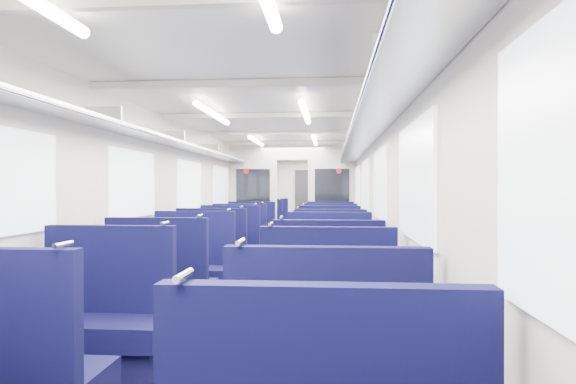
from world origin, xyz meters
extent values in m
cube|color=black|center=(0.00, 0.00, 0.00)|extent=(2.80, 18.00, 0.01)
cube|color=silver|center=(0.00, 0.00, 2.35)|extent=(2.80, 18.00, 0.01)
cube|color=beige|center=(-1.40, 0.00, 1.18)|extent=(0.02, 18.00, 2.35)
cube|color=black|center=(-1.39, 0.00, 0.35)|extent=(0.03, 17.90, 0.70)
cube|color=beige|center=(1.40, 0.00, 1.18)|extent=(0.02, 18.00, 2.35)
cube|color=black|center=(1.39, 0.00, 0.35)|extent=(0.03, 17.90, 0.70)
cube|color=beige|center=(0.00, 9.00, 1.18)|extent=(2.80, 0.02, 2.35)
cube|color=#B2B5BA|center=(-1.22, 0.00, 1.97)|extent=(0.34, 17.40, 0.04)
cylinder|color=silver|center=(-1.04, 0.00, 1.95)|extent=(0.02, 17.40, 0.02)
cube|color=#B2B5BA|center=(-1.22, -4.00, 2.05)|extent=(0.34, 0.03, 0.14)
cube|color=#B2B5BA|center=(-1.22, -2.00, 2.05)|extent=(0.34, 0.03, 0.14)
cube|color=#B2B5BA|center=(-1.22, 0.00, 2.05)|extent=(0.34, 0.03, 0.14)
cube|color=#B2B5BA|center=(-1.22, 2.00, 2.05)|extent=(0.34, 0.03, 0.14)
cube|color=#B2B5BA|center=(-1.22, 4.00, 2.05)|extent=(0.34, 0.03, 0.14)
cube|color=#B2B5BA|center=(-1.22, 6.00, 2.05)|extent=(0.34, 0.03, 0.14)
cube|color=#B2B5BA|center=(-1.22, 8.00, 2.05)|extent=(0.34, 0.03, 0.14)
cube|color=#B2B5BA|center=(1.22, 0.00, 1.97)|extent=(0.34, 17.40, 0.04)
cylinder|color=silver|center=(1.04, 0.00, 1.95)|extent=(0.02, 17.40, 0.02)
cube|color=#B2B5BA|center=(1.22, -6.00, 2.05)|extent=(0.34, 0.03, 0.14)
cube|color=#B2B5BA|center=(1.22, -4.00, 2.05)|extent=(0.34, 0.03, 0.14)
cube|color=#B2B5BA|center=(1.22, -2.00, 2.05)|extent=(0.34, 0.03, 0.14)
cube|color=#B2B5BA|center=(1.22, 0.00, 2.05)|extent=(0.34, 0.03, 0.14)
cube|color=#B2B5BA|center=(1.22, 2.00, 2.05)|extent=(0.34, 0.03, 0.14)
cube|color=#B2B5BA|center=(1.22, 4.00, 2.05)|extent=(0.34, 0.03, 0.14)
cube|color=#B2B5BA|center=(1.22, 6.00, 2.05)|extent=(0.34, 0.03, 0.14)
cube|color=#B2B5BA|center=(1.22, 8.00, 2.05)|extent=(0.34, 0.03, 0.14)
cube|color=white|center=(-1.38, -5.20, 1.42)|extent=(0.02, 1.30, 0.75)
cube|color=white|center=(-1.38, -2.90, 1.42)|extent=(0.02, 1.30, 0.75)
cube|color=white|center=(-1.38, -0.60, 1.42)|extent=(0.02, 1.30, 0.75)
cube|color=white|center=(-1.38, 1.70, 1.42)|extent=(0.02, 1.30, 0.75)
cube|color=white|center=(-1.38, 4.50, 1.42)|extent=(0.02, 1.30, 0.75)
cube|color=white|center=(-1.38, 6.80, 1.42)|extent=(0.02, 1.30, 0.75)
cube|color=white|center=(1.38, -5.20, 1.42)|extent=(0.02, 1.30, 0.75)
cube|color=white|center=(1.38, -2.90, 1.42)|extent=(0.02, 1.30, 0.75)
cube|color=white|center=(1.38, -0.60, 1.42)|extent=(0.02, 1.30, 0.75)
cube|color=white|center=(1.38, 1.70, 1.42)|extent=(0.02, 1.30, 0.75)
cube|color=white|center=(1.38, 4.50, 1.42)|extent=(0.02, 1.30, 0.75)
cube|color=white|center=(1.38, 6.80, 1.42)|extent=(0.02, 1.30, 0.75)
cube|color=beige|center=(0.00, -6.00, 2.31)|extent=(2.70, 0.06, 0.06)
cube|color=beige|center=(0.00, -4.00, 2.31)|extent=(2.70, 0.06, 0.06)
cube|color=beige|center=(0.00, -2.00, 2.31)|extent=(2.70, 0.06, 0.06)
cube|color=beige|center=(0.00, 0.00, 2.31)|extent=(2.70, 0.06, 0.06)
cube|color=beige|center=(0.00, 2.00, 2.31)|extent=(2.70, 0.06, 0.06)
cube|color=beige|center=(0.00, 4.00, 2.31)|extent=(2.70, 0.06, 0.06)
cube|color=beige|center=(0.00, 6.00, 2.31)|extent=(2.70, 0.06, 0.06)
cube|color=beige|center=(0.00, 8.00, 2.31)|extent=(2.70, 0.06, 0.06)
cylinder|color=white|center=(-0.55, -2.50, 2.26)|extent=(0.07, 1.60, 0.07)
cylinder|color=white|center=(-0.55, 1.00, 2.26)|extent=(0.07, 1.60, 0.07)
cylinder|color=white|center=(-0.55, 5.50, 2.26)|extent=(0.07, 1.60, 0.07)
cylinder|color=white|center=(0.55, -2.50, 2.26)|extent=(0.07, 1.60, 0.07)
cylinder|color=white|center=(0.55, 1.00, 2.26)|extent=(0.07, 1.60, 0.07)
cylinder|color=white|center=(0.55, 5.50, 2.26)|extent=(0.07, 1.60, 0.07)
cube|color=black|center=(0.00, 8.94, 1.00)|extent=(0.75, 0.06, 2.00)
cube|color=beige|center=(-0.88, 2.75, 1.18)|extent=(1.05, 0.08, 2.35)
cube|color=black|center=(-0.87, 2.70, 1.40)|extent=(0.76, 0.02, 0.80)
cylinder|color=red|center=(-1.02, 2.70, 1.75)|extent=(0.12, 0.01, 0.12)
cube|color=beige|center=(0.88, 2.75, 1.18)|extent=(1.05, 0.08, 2.35)
cube|color=black|center=(0.87, 2.70, 1.40)|extent=(0.76, 0.02, 0.80)
cylinder|color=red|center=(1.02, 2.70, 1.75)|extent=(0.12, 0.01, 0.12)
cube|color=beige|center=(0.00, 2.75, 2.17)|extent=(0.70, 0.08, 0.35)
cylinder|color=silver|center=(0.40, -6.98, 1.11)|extent=(0.02, 0.15, 0.02)
cylinder|color=silver|center=(-0.40, -6.20, 1.11)|extent=(0.02, 0.15, 0.02)
cube|color=#0B0B36|center=(0.83, -5.79, 0.34)|extent=(1.00, 0.53, 0.17)
cube|color=#0B0B36|center=(0.83, -6.01, 0.56)|extent=(1.00, 0.10, 1.07)
cylinder|color=silver|center=(0.40, -6.01, 1.11)|extent=(0.02, 0.15, 0.02)
cube|color=#0B0B36|center=(-0.83, -4.95, 0.34)|extent=(1.00, 0.53, 0.17)
cube|color=black|center=(-0.83, -4.95, 0.13)|extent=(0.92, 0.42, 0.26)
cube|color=#0B0B36|center=(-0.83, -4.74, 0.56)|extent=(1.00, 0.10, 1.07)
cylinder|color=silver|center=(-0.40, -4.74, 1.11)|extent=(0.02, 0.15, 0.02)
cube|color=#0B0B36|center=(0.83, -4.95, 0.34)|extent=(1.00, 0.53, 0.17)
cube|color=black|center=(0.83, -4.95, 0.13)|extent=(0.92, 0.42, 0.26)
cube|color=#0B0B36|center=(0.83, -4.73, 0.56)|extent=(1.00, 0.10, 1.07)
cylinder|color=silver|center=(0.40, -4.73, 1.11)|extent=(0.02, 0.15, 0.02)
cube|color=#0B0B36|center=(-0.83, -3.49, 0.34)|extent=(1.00, 0.53, 0.17)
cube|color=black|center=(-0.83, -3.49, 0.13)|extent=(0.92, 0.42, 0.26)
cube|color=#0B0B36|center=(-0.83, -3.70, 0.56)|extent=(1.00, 0.10, 1.07)
cylinder|color=silver|center=(-0.40, -3.70, 1.11)|extent=(0.02, 0.15, 0.02)
cube|color=#0B0B36|center=(0.83, -3.72, 0.34)|extent=(1.00, 0.53, 0.17)
cube|color=black|center=(0.83, -3.72, 0.13)|extent=(0.92, 0.42, 0.26)
cube|color=#0B0B36|center=(0.83, -3.93, 0.56)|extent=(1.00, 0.10, 1.07)
cylinder|color=silver|center=(0.40, -3.93, 1.11)|extent=(0.02, 0.15, 0.02)
cube|color=#0B0B36|center=(-0.83, -2.53, 0.34)|extent=(1.00, 0.53, 0.17)
cube|color=black|center=(-0.83, -2.53, 0.13)|extent=(0.92, 0.42, 0.26)
cube|color=#0B0B36|center=(-0.83, -2.32, 0.56)|extent=(1.00, 0.10, 1.07)
cylinder|color=silver|center=(-0.40, -2.32, 1.11)|extent=(0.02, 0.15, 0.02)
cube|color=#0B0B36|center=(0.83, -2.63, 0.34)|extent=(1.00, 0.53, 0.17)
cube|color=black|center=(0.83, -2.63, 0.13)|extent=(0.92, 0.42, 0.26)
cube|color=#0B0B36|center=(0.83, -2.42, 0.56)|extent=(1.00, 0.10, 1.07)
cylinder|color=silver|center=(0.40, -2.42, 1.11)|extent=(0.02, 0.15, 0.02)
cube|color=#0B0B36|center=(-0.83, -1.22, 0.34)|extent=(1.00, 0.53, 0.17)
cube|color=black|center=(-0.83, -1.22, 0.13)|extent=(0.92, 0.42, 0.26)
cube|color=#0B0B36|center=(-0.83, -1.43, 0.56)|extent=(1.00, 0.10, 1.07)
cylinder|color=silver|center=(-0.40, -1.43, 1.11)|extent=(0.02, 0.15, 0.02)
cube|color=#0B0B36|center=(0.83, -1.38, 0.34)|extent=(1.00, 0.53, 0.17)
cube|color=black|center=(0.83, -1.38, 0.13)|extent=(0.92, 0.42, 0.26)
cube|color=#0B0B36|center=(0.83, -1.60, 0.56)|extent=(1.00, 0.10, 1.07)
cylinder|color=silver|center=(0.40, -1.60, 1.11)|extent=(0.02, 0.15, 0.02)
cube|color=#0B0B36|center=(-0.83, -0.31, 0.34)|extent=(1.00, 0.53, 0.17)
cube|color=black|center=(-0.83, -0.31, 0.13)|extent=(0.92, 0.42, 0.26)
cube|color=#0B0B36|center=(-0.83, -0.10, 0.56)|extent=(1.00, 0.10, 1.07)
cylinder|color=silver|center=(-0.40, -0.10, 1.11)|extent=(0.02, 0.15, 0.02)
cube|color=#0B0B36|center=(0.83, -0.40, 0.34)|extent=(1.00, 0.53, 0.17)
cube|color=black|center=(0.83, -0.40, 0.13)|extent=(0.92, 0.42, 0.26)
cube|color=#0B0B36|center=(0.83, -0.18, 0.56)|extent=(1.00, 0.10, 1.07)
cylinder|color=silver|center=(0.40, -0.18, 1.11)|extent=(0.02, 0.15, 0.02)
cube|color=#0B0B36|center=(-0.83, 0.98, 0.34)|extent=(1.00, 0.53, 0.17)
cube|color=black|center=(-0.83, 0.98, 0.13)|extent=(0.92, 0.42, 0.26)
cube|color=#0B0B36|center=(-0.83, 0.76, 0.56)|extent=(1.00, 0.10, 1.07)
cylinder|color=silver|center=(-0.40, 0.76, 1.11)|extent=(0.02, 0.15, 0.02)
cube|color=#0B0B36|center=(0.83, 1.11, 0.34)|extent=(1.00, 0.53, 0.17)
cube|color=black|center=(0.83, 1.11, 0.13)|extent=(0.92, 0.42, 0.26)
cube|color=#0B0B36|center=(0.83, 0.90, 0.56)|extent=(1.00, 0.10, 1.07)
cylinder|color=silver|center=(0.40, 0.90, 1.11)|extent=(0.02, 0.15, 0.02)
cube|color=#0B0B36|center=(-0.83, 1.98, 0.34)|extent=(1.00, 0.53, 0.17)
cube|color=black|center=(-0.83, 1.98, 0.13)|extent=(0.92, 0.42, 0.26)
cube|color=#0B0B36|center=(-0.83, 2.20, 0.56)|extent=(1.00, 0.10, 1.07)
cylinder|color=silver|center=(-0.40, 2.20, 1.11)|extent=(0.02, 0.15, 0.02)
cube|color=#0B0B36|center=(0.83, 2.10, 0.34)|extent=(1.00, 0.53, 0.17)
cube|color=black|center=(0.83, 2.10, 0.13)|extent=(0.92, 0.42, 0.26)
cube|color=#0B0B36|center=(0.83, 2.32, 0.56)|extent=(1.00, 0.10, 1.07)
cylinder|color=silver|center=(0.40, 2.32, 1.11)|extent=(0.02, 0.15, 0.02)
cube|color=#0B0B36|center=(-0.83, 4.15, 0.34)|extent=(1.00, 0.53, 0.17)
cube|color=black|center=(-0.83, 4.15, 0.13)|extent=(0.92, 0.42, 0.26)
cube|color=#0B0B36|center=(-0.83, 3.94, 0.56)|extent=(1.00, 0.10, 1.07)
cylinder|color=silver|center=(-0.40, 3.94, 1.11)|extent=(0.02, 0.15, 0.02)
cube|color=#0B0B36|center=(0.83, 4.25, 0.34)|extent=(1.00, 0.53, 0.17)
cube|color=black|center=(0.83, 4.25, 0.13)|extent=(0.92, 0.42, 0.26)
cube|color=#0B0B36|center=(0.83, 4.03, 0.56)|extent=(1.00, 0.10, 1.07)
cylinder|color=silver|center=(0.40, 4.03, 1.11)|extent=(0.02, 0.15, 0.02)
cube|color=#0B0B36|center=(-0.83, 5.27, 0.34)|extent=(1.00, 0.53, 0.17)
cube|color=black|center=(-0.83, 5.27, 0.13)|extent=(0.92, 0.42, 0.26)
cube|color=#0B0B36|center=(-0.83, 5.48, 0.56)|extent=(1.00, 0.10, 1.07)
cylinder|color=silver|center=(-0.40, 5.48, 1.11)|extent=(0.02, 0.15, 0.02)
cube|color=#0B0B36|center=(0.83, 5.32, 0.34)|extent=(1.00, 0.53, 0.17)
cube|color=black|center=(0.83, 5.32, 0.13)|extent=(0.92, 0.42, 0.26)
cube|color=#0B0B36|center=(0.83, 5.53, 0.56)|extent=(1.00, 0.10, 1.07)
cylinder|color=silver|center=(0.40, 5.53, 1.11)|extent=(0.02, 0.15, 0.02)
camera|label=1|loc=(0.85, -8.49, 1.38)|focal=31.71mm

